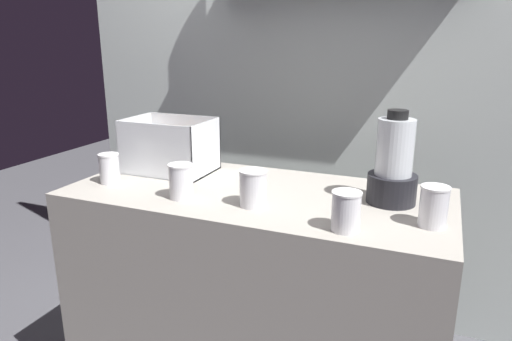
% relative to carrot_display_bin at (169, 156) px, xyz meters
% --- Properties ---
extents(counter, '(1.40, 0.64, 0.90)m').
position_rel_carrot_display_bin_xyz_m(counter, '(0.45, -0.11, -0.52)').
color(counter, '#9E998E').
rests_on(counter, ground_plane).
extents(back_wall_unit, '(2.60, 0.24, 2.50)m').
position_rel_carrot_display_bin_xyz_m(back_wall_unit, '(0.45, 0.65, 0.30)').
color(back_wall_unit, silver).
rests_on(back_wall_unit, ground_plane).
extents(carrot_display_bin, '(0.35, 0.25, 0.22)m').
position_rel_carrot_display_bin_xyz_m(carrot_display_bin, '(0.00, 0.00, 0.00)').
color(carrot_display_bin, white).
rests_on(carrot_display_bin, counter).
extents(blender_pitcher, '(0.17, 0.17, 0.32)m').
position_rel_carrot_display_bin_xyz_m(blender_pitcher, '(0.92, -0.05, 0.06)').
color(blender_pitcher, black).
rests_on(blender_pitcher, counter).
extents(juice_cup_mango_far_left, '(0.08, 0.08, 0.12)m').
position_rel_carrot_display_bin_xyz_m(juice_cup_mango_far_left, '(-0.12, -0.23, -0.01)').
color(juice_cup_mango_far_left, white).
rests_on(juice_cup_mango_far_left, counter).
extents(juice_cup_carrot_left, '(0.09, 0.09, 0.12)m').
position_rel_carrot_display_bin_xyz_m(juice_cup_carrot_left, '(0.23, -0.28, -0.01)').
color(juice_cup_carrot_left, white).
rests_on(juice_cup_carrot_left, counter).
extents(juice_cup_carrot_middle, '(0.10, 0.10, 0.12)m').
position_rel_carrot_display_bin_xyz_m(juice_cup_carrot_middle, '(0.49, -0.26, -0.01)').
color(juice_cup_carrot_middle, white).
rests_on(juice_cup_carrot_middle, counter).
extents(juice_cup_orange_right, '(0.09, 0.09, 0.12)m').
position_rel_carrot_display_bin_xyz_m(juice_cup_orange_right, '(0.83, -0.35, -0.01)').
color(juice_cup_orange_right, white).
rests_on(juice_cup_orange_right, counter).
extents(juice_cup_beet_far_right, '(0.09, 0.09, 0.13)m').
position_rel_carrot_display_bin_xyz_m(juice_cup_beet_far_right, '(1.06, -0.22, -0.01)').
color(juice_cup_beet_far_right, white).
rests_on(juice_cup_beet_far_right, counter).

